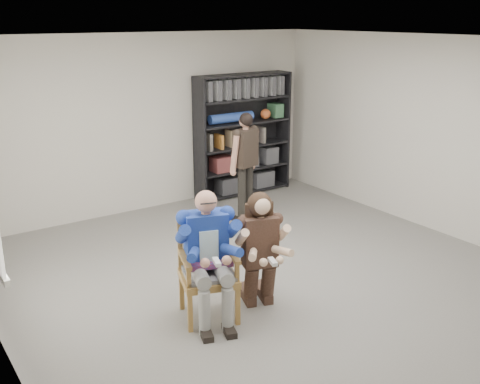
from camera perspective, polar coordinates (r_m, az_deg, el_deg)
room_shell at (r=6.18m, az=4.68°, el=2.02°), size 6.00×7.00×2.80m
floor at (r=6.70m, az=4.38°, el=-9.60°), size 6.00×7.00×0.01m
armchair at (r=5.85m, az=-3.23°, el=-7.93°), size 0.78×0.77×1.07m
seated_man at (r=5.78m, az=-3.26°, el=-6.49°), size 0.84×0.98×1.40m
kneeling_woman at (r=6.01m, az=2.11°, el=-6.12°), size 0.78×0.99×1.28m
bookshelf at (r=9.81m, az=0.33°, el=5.81°), size 1.80×0.38×2.10m
standing_man at (r=8.46m, az=0.56°, el=2.44°), size 0.58×0.42×1.68m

